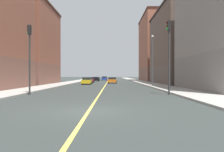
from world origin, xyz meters
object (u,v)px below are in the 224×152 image
object	(u,v)px
car_black	(95,79)
car_blue	(103,78)
traffic_light_right_near	(28,50)
car_maroon	(89,80)
building_left_far	(159,49)
street_lamp_left_near	(151,56)
traffic_light_left_near	(168,48)
car_yellow	(86,81)
building_left_mid	(183,47)
building_right_midblock	(23,45)
car_orange	(111,80)

from	to	relation	value
car_black	car_blue	xyz separation A→B (m)	(2.03, 11.31, 0.04)
traffic_light_right_near	car_maroon	size ratio (longest dim) A/B	1.61
building_left_far	car_blue	xyz separation A→B (m)	(-17.38, 8.75, -9.28)
street_lamp_left_near	car_maroon	xyz separation A→B (m)	(-11.50, 19.11, -4.18)
traffic_light_left_near	traffic_light_right_near	xyz separation A→B (m)	(-12.92, 0.00, -0.23)
traffic_light_left_near	car_yellow	bearing A→B (deg)	113.31
building_left_mid	car_black	bearing A→B (deg)	132.95
car_yellow	car_blue	world-z (taller)	car_yellow
building_right_midblock	street_lamp_left_near	world-z (taller)	building_right_midblock
street_lamp_left_near	car_yellow	size ratio (longest dim) A/B	1.75
car_orange	car_yellow	bearing A→B (deg)	-130.26
car_black	building_right_midblock	bearing A→B (deg)	-118.44
car_orange	car_blue	xyz separation A→B (m)	(-2.69, 27.94, 0.01)
building_right_midblock	traffic_light_left_near	bearing A→B (deg)	-46.00
traffic_light_left_near	car_maroon	xyz separation A→B (m)	(-10.49, 33.32, -3.72)
building_right_midblock	traffic_light_right_near	world-z (taller)	building_right_midblock
building_left_mid	car_black	distance (m)	29.33
car_maroon	car_black	world-z (taller)	car_maroon
car_orange	street_lamp_left_near	bearing A→B (deg)	-67.93
street_lamp_left_near	building_left_mid	bearing A→B (deg)	52.62
building_right_midblock	car_black	xyz separation A→B (m)	(12.46, 22.99, -7.06)
car_maroon	car_orange	size ratio (longest dim) A/B	1.01
building_left_mid	car_orange	size ratio (longest dim) A/B	5.17
car_maroon	car_orange	distance (m)	6.50
traffic_light_left_near	car_blue	size ratio (longest dim) A/B	1.52
car_maroon	car_blue	distance (m)	24.29
building_right_midblock	car_maroon	world-z (taller)	building_right_midblock
street_lamp_left_near	car_black	distance (m)	34.04
street_lamp_left_near	car_yellow	xyz separation A→B (m)	(-11.20, 9.43, -4.18)
building_left_far	traffic_light_right_near	bearing A→B (deg)	-114.70
traffic_light_right_near	car_black	xyz separation A→B (m)	(3.00, 46.17, -3.52)
car_blue	building_right_midblock	bearing A→B (deg)	-112.90
building_left_mid	traffic_light_right_near	bearing A→B (deg)	-131.52
street_lamp_left_near	traffic_light_left_near	bearing A→B (deg)	-94.08
building_right_midblock	car_blue	xyz separation A→B (m)	(14.49, 34.30, -7.02)
building_left_mid	building_right_midblock	xyz separation A→B (m)	(-31.87, -2.14, 0.09)
car_maroon	car_orange	bearing A→B (deg)	-35.60
building_left_mid	car_blue	distance (m)	37.21
building_left_far	car_orange	bearing A→B (deg)	-127.44
car_maroon	car_yellow	distance (m)	9.68
traffic_light_left_near	car_black	world-z (taller)	traffic_light_left_near
building_left_mid	car_orange	bearing A→B (deg)	163.95
car_yellow	building_left_far	bearing A→B (deg)	51.88
building_left_far	car_orange	distance (m)	25.89
traffic_light_left_near	car_black	distance (m)	47.37
traffic_light_left_near	car_orange	xyz separation A→B (m)	(-5.20, 29.54, -3.72)
building_left_far	traffic_light_left_near	bearing A→B (deg)	-101.02
traffic_light_left_near	street_lamp_left_near	size ratio (longest dim) A/B	0.88
building_left_mid	traffic_light_left_near	bearing A→B (deg)	-110.56
traffic_light_left_near	traffic_light_right_near	distance (m)	12.92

